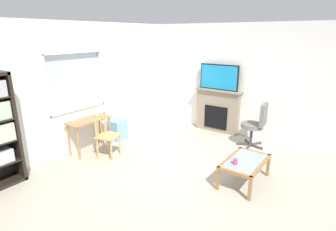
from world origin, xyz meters
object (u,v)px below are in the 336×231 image
plastic_drawer_unit (117,129)px  sippy_cup (235,162)px  tv (219,77)px  office_chair (256,123)px  desk_under_window (89,125)px  coffee_table (245,164)px  wooden_chair (107,135)px  fireplace (218,110)px

plastic_drawer_unit → sippy_cup: sippy_cup is taller
tv → office_chair: size_ratio=0.99×
desk_under_window → coffee_table: size_ratio=0.95×
coffee_table → plastic_drawer_unit: bearing=86.8°
wooden_chair → plastic_drawer_unit: (0.81, 0.57, -0.23)m
desk_under_window → tv: 3.26m
plastic_drawer_unit → sippy_cup: 3.16m
plastic_drawer_unit → desk_under_window: bearing=-176.5°
plastic_drawer_unit → office_chair: office_chair is taller
desk_under_window → tv: tv is taller
fireplace → sippy_cup: bearing=-148.3°
office_chair → fireplace: bearing=68.5°
plastic_drawer_unit → coffee_table: size_ratio=0.48×
wooden_chair → coffee_table: wooden_chair is taller
sippy_cup → wooden_chair: bearing=98.9°
wooden_chair → sippy_cup: (0.40, -2.56, -0.02)m
tv → office_chair: 1.48m
plastic_drawer_unit → sippy_cup: bearing=-97.4°
office_chair → coffee_table: bearing=-167.5°
office_chair → sippy_cup: (-1.84, -0.27, -0.11)m
desk_under_window → tv: (2.68, -1.66, 0.82)m
wooden_chair → tv: (2.67, -1.15, 0.94)m
desk_under_window → sippy_cup: bearing=-82.4°
plastic_drawer_unit → tv: size_ratio=0.47×
plastic_drawer_unit → office_chair: (1.44, -2.85, 0.32)m
sippy_cup → plastic_drawer_unit: bearing=82.6°
desk_under_window → plastic_drawer_unit: 0.89m
desk_under_window → plastic_drawer_unit: (0.82, 0.05, -0.34)m
tv → coffee_table: 2.75m
desk_under_window → tv: size_ratio=0.94×
sippy_cup → tv: bearing=31.9°
fireplace → coffee_table: fireplace is taller
desk_under_window → office_chair: (2.25, -2.80, -0.02)m
wooden_chair → fireplace: size_ratio=0.74×
coffee_table → sippy_cup: size_ratio=10.87×
desk_under_window → coffee_table: bearing=-78.6°
fireplace → coffee_table: 2.56m
wooden_chair → sippy_cup: size_ratio=10.00×
fireplace → tv: tv is taller
coffee_table → fireplace: bearing=36.0°
wooden_chair → fireplace: (2.69, -1.15, 0.08)m
fireplace → coffee_table: (-2.06, -1.50, -0.20)m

